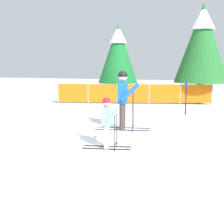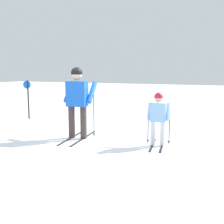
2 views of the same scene
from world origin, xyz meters
name	(u,v)px [view 1 (image 1 of 2)]	position (x,y,z in m)	size (l,w,h in m)	color
ground_plane	(113,130)	(0.00, 0.00, 0.00)	(60.00, 60.00, 0.00)	white
skier_adult	(123,95)	(0.29, 0.16, 1.10)	(1.78, 0.86, 1.85)	black
skier_child	(107,119)	(0.44, -1.95, 0.74)	(1.21, 0.59, 1.26)	black
safety_fence	(134,93)	(-0.67, 5.97, 0.56)	(7.84, 1.90, 1.12)	gray
conifer_far	(118,53)	(-2.17, 8.31, 2.74)	(2.39, 2.39, 4.44)	#4C3823
conifer_near	(202,42)	(2.63, 7.50, 3.20)	(2.79, 2.79, 5.18)	#4C3823
trail_marker	(186,94)	(2.07, 3.39, 0.87)	(0.12, 0.27, 1.41)	black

